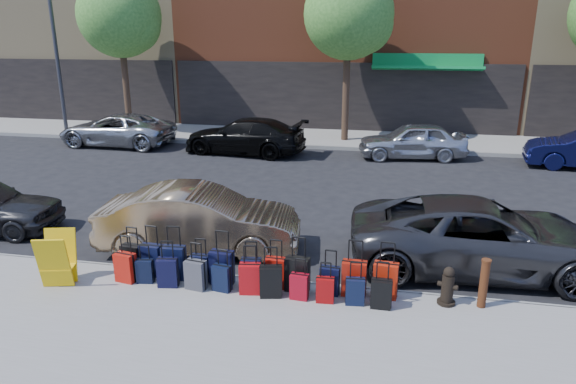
% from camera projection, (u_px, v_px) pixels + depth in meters
% --- Properties ---
extents(ground, '(120.00, 120.00, 0.00)m').
position_uv_depth(ground, '(296.00, 211.00, 14.45)').
color(ground, black).
rests_on(ground, ground).
extents(sidewalk_near, '(60.00, 4.00, 0.15)m').
position_uv_depth(sidewalk_near, '(224.00, 338.00, 8.34)').
color(sidewalk_near, gray).
rests_on(sidewalk_near, ground).
extents(sidewalk_far, '(60.00, 4.00, 0.15)m').
position_uv_depth(sidewalk_far, '(335.00, 139.00, 23.78)').
color(sidewalk_far, gray).
rests_on(sidewalk_far, ground).
extents(curb_near, '(60.00, 0.08, 0.15)m').
position_uv_depth(curb_near, '(255.00, 281.00, 10.23)').
color(curb_near, gray).
rests_on(curb_near, ground).
extents(curb_far, '(60.00, 0.08, 0.15)m').
position_uv_depth(curb_far, '(329.00, 148.00, 21.89)').
color(curb_far, gray).
rests_on(curb_far, ground).
extents(tree_left, '(3.80, 3.80, 7.27)m').
position_uv_depth(tree_left, '(123.00, 18.00, 23.54)').
color(tree_left, black).
rests_on(tree_left, sidewalk_far).
extents(tree_center, '(3.80, 3.80, 7.27)m').
position_uv_depth(tree_center, '(352.00, 17.00, 21.59)').
color(tree_center, black).
rests_on(tree_center, sidewalk_far).
extents(streetlight, '(2.59, 0.18, 8.00)m').
position_uv_depth(streetlight, '(58.00, 35.00, 23.66)').
color(streetlight, '#333338').
rests_on(streetlight, sidewalk_far).
extents(suitcase_front_0, '(0.43, 0.26, 0.98)m').
position_uv_depth(suitcase_front_0, '(132.00, 259.00, 10.32)').
color(suitcase_front_0, black).
rests_on(suitcase_front_0, sidewalk_near).
extents(suitcase_front_1, '(0.44, 0.27, 1.03)m').
position_uv_depth(suitcase_front_1, '(152.00, 260.00, 10.24)').
color(suitcase_front_1, black).
rests_on(suitcase_front_1, sidewalk_near).
extents(suitcase_front_2, '(0.46, 0.28, 1.08)m').
position_uv_depth(suitcase_front_2, '(174.00, 262.00, 10.09)').
color(suitcase_front_2, black).
rests_on(suitcase_front_2, sidewalk_near).
extents(suitcase_front_3, '(0.37, 0.21, 0.88)m').
position_uv_depth(suitcase_front_3, '(201.00, 268.00, 9.99)').
color(suitcase_front_3, black).
rests_on(suitcase_front_3, sidewalk_near).
extents(suitcase_front_4, '(0.46, 0.27, 1.07)m').
position_uv_depth(suitcase_front_4, '(222.00, 267.00, 9.89)').
color(suitcase_front_4, black).
rests_on(suitcase_front_4, sidewalk_near).
extents(suitcase_front_5, '(0.40, 0.26, 0.92)m').
position_uv_depth(suitcase_front_5, '(251.00, 273.00, 9.78)').
color(suitcase_front_5, black).
rests_on(suitcase_front_5, sidewalk_near).
extents(suitcase_front_6, '(0.41, 0.24, 0.95)m').
position_uv_depth(suitcase_front_6, '(275.00, 272.00, 9.76)').
color(suitcase_front_6, '#AA130A').
rests_on(suitcase_front_6, sidewalk_near).
extents(suitcase_front_7, '(0.47, 0.30, 1.07)m').
position_uv_depth(suitcase_front_7, '(297.00, 274.00, 9.60)').
color(suitcase_front_7, black).
rests_on(suitcase_front_7, sidewalk_near).
extents(suitcase_front_8, '(0.37, 0.22, 0.87)m').
position_uv_depth(suitcase_front_8, '(330.00, 281.00, 9.50)').
color(suitcase_front_8, black).
rests_on(suitcase_front_8, sidewalk_near).
extents(suitcase_front_9, '(0.45, 0.26, 1.08)m').
position_uv_depth(suitcase_front_9, '(354.00, 278.00, 9.45)').
color(suitcase_front_9, '#981509').
rests_on(suitcase_front_9, sidewalk_near).
extents(suitcase_front_10, '(0.46, 0.29, 1.07)m').
position_uv_depth(suitcase_front_10, '(385.00, 280.00, 9.38)').
color(suitcase_front_10, '#AE1E0B').
rests_on(suitcase_front_10, sidewalk_near).
extents(suitcase_back_0, '(0.43, 0.30, 0.94)m').
position_uv_depth(suitcase_back_0, '(126.00, 267.00, 9.99)').
color(suitcase_back_0, '#B2150B').
rests_on(suitcase_back_0, sidewalk_near).
extents(suitcase_back_1, '(0.34, 0.23, 0.76)m').
position_uv_depth(suitcase_back_1, '(145.00, 271.00, 9.96)').
color(suitcase_back_1, black).
rests_on(suitcase_back_1, sidewalk_near).
extents(suitcase_back_2, '(0.41, 0.28, 0.91)m').
position_uv_depth(suitcase_back_2, '(168.00, 272.00, 9.80)').
color(suitcase_back_2, black).
rests_on(suitcase_back_2, sidewalk_near).
extents(suitcase_back_3, '(0.42, 0.28, 0.92)m').
position_uv_depth(suitcase_back_3, '(196.00, 275.00, 9.70)').
color(suitcase_back_3, '#404046').
rests_on(suitcase_back_3, sidewalk_near).
extents(suitcase_back_4, '(0.37, 0.25, 0.82)m').
position_uv_depth(suitcase_back_4, '(222.00, 278.00, 9.64)').
color(suitcase_back_4, black).
rests_on(suitcase_back_4, sidewalk_near).
extents(suitcase_back_5, '(0.42, 0.29, 0.94)m').
position_uv_depth(suitcase_back_5, '(250.00, 279.00, 9.53)').
color(suitcase_back_5, '#AC0B0F').
rests_on(suitcase_back_5, sidewalk_near).
extents(suitcase_back_6, '(0.44, 0.31, 0.96)m').
position_uv_depth(suitcase_back_6, '(271.00, 281.00, 9.41)').
color(suitcase_back_6, black).
rests_on(suitcase_back_6, sidewalk_near).
extents(suitcase_back_7, '(0.34, 0.22, 0.78)m').
position_uv_depth(suitcase_back_7, '(299.00, 286.00, 9.34)').
color(suitcase_back_7, maroon).
rests_on(suitcase_back_7, sidewalk_near).
extents(suitcase_back_8, '(0.33, 0.20, 0.76)m').
position_uv_depth(suitcase_back_8, '(325.00, 290.00, 9.24)').
color(suitcase_back_8, '#94090A').
rests_on(suitcase_back_8, sidewalk_near).
extents(suitcase_back_9, '(0.35, 0.22, 0.80)m').
position_uv_depth(suitcase_back_9, '(355.00, 291.00, 9.16)').
color(suitcase_back_9, black).
rests_on(suitcase_back_9, sidewalk_near).
extents(suitcase_back_10, '(0.36, 0.21, 0.86)m').
position_uv_depth(suitcase_back_10, '(381.00, 294.00, 9.03)').
color(suitcase_back_10, black).
rests_on(suitcase_back_10, sidewalk_near).
extents(fire_hydrant, '(0.37, 0.32, 0.72)m').
position_uv_depth(fire_hydrant, '(448.00, 287.00, 9.14)').
color(fire_hydrant, black).
rests_on(fire_hydrant, sidewalk_near).
extents(bollard, '(0.17, 0.17, 0.91)m').
position_uv_depth(bollard, '(484.00, 283.00, 9.00)').
color(bollard, '#38190C').
rests_on(bollard, sidewalk_near).
extents(display_rack, '(0.73, 0.77, 1.05)m').
position_uv_depth(display_rack, '(57.00, 260.00, 9.79)').
color(display_rack, yellow).
rests_on(display_rack, sidewalk_near).
extents(car_near_1, '(4.68, 2.13, 1.49)m').
position_uv_depth(car_near_1, '(200.00, 220.00, 11.62)').
color(car_near_1, '#9C8260').
rests_on(car_near_1, ground).
extents(car_near_2, '(5.51, 2.76, 1.50)m').
position_uv_depth(car_near_2, '(480.00, 236.00, 10.71)').
color(car_near_2, '#37373A').
rests_on(car_near_2, ground).
extents(car_far_0, '(5.07, 2.45, 1.39)m').
position_uv_depth(car_far_0, '(117.00, 130.00, 22.52)').
color(car_far_0, '#ACAFB3').
rests_on(car_far_0, ground).
extents(car_far_1, '(5.22, 2.60, 1.46)m').
position_uv_depth(car_far_1, '(244.00, 136.00, 21.01)').
color(car_far_1, black).
rests_on(car_far_1, ground).
extents(car_far_2, '(4.36, 2.24, 1.42)m').
position_uv_depth(car_far_2, '(412.00, 141.00, 20.21)').
color(car_far_2, '#B8BBC0').
rests_on(car_far_2, ground).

